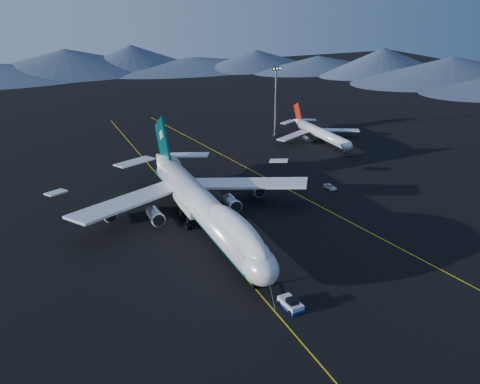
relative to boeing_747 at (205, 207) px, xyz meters
name	(u,v)px	position (x,y,z in m)	size (l,w,h in m)	color
ground	(205,230)	(0.00, -0.03, -5.81)	(500.00, 500.00, 0.00)	black
taxiway_line_main	(205,230)	(0.00, -0.03, -5.80)	(0.25, 220.00, 0.01)	yellow
taxiway_line_side	(299,195)	(30.00, 9.97, -5.80)	(0.25, 200.00, 0.01)	yellow
boeing_747	(205,207)	(0.00, 0.00, 0.00)	(59.62, 72.43, 19.37)	silver
pushback_tug	(291,304)	(3.00, -34.77, -5.12)	(3.27, 5.27, 2.20)	silver
second_jet	(320,133)	(61.09, 50.31, -2.57)	(33.34, 37.67, 10.72)	silver
service_van	(330,187)	(39.96, 10.56, -5.20)	(2.02, 4.39, 1.22)	silver
floodlight_mast	(276,102)	(50.26, 63.75, 6.72)	(3.06, 2.29, 24.73)	black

